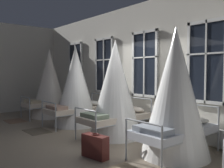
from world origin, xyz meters
TOP-DOWN VIEW (x-y plane):
  - ground at (0.00, 0.00)m, footprint 20.78×20.78m
  - back_wall_with_windows at (0.00, 1.44)m, footprint 11.39×0.10m
  - window_bank at (0.00, 1.32)m, footprint 8.24×0.10m
  - cot_first at (-3.67, 0.26)m, footprint 1.35×1.86m
  - cot_second at (-1.85, 0.26)m, footprint 1.35×1.88m
  - cot_third at (-0.05, 0.32)m, footprint 1.35×1.87m
  - cot_fourth at (1.78, 0.30)m, footprint 1.35×1.86m
  - rug_first at (-3.65, -1.01)m, footprint 0.80×0.56m
  - rug_second at (-1.83, -1.01)m, footprint 0.81×0.57m
  - suitcase_dark at (0.89, -0.98)m, footprint 0.58×0.30m

SIDE VIEW (x-z plane):
  - ground at x=0.00m, z-range 0.00..0.00m
  - rug_first at x=-3.65m, z-range 0.00..0.01m
  - rug_second at x=-1.83m, z-range 0.00..0.01m
  - suitcase_dark at x=0.89m, z-range -0.01..0.46m
  - window_bank at x=0.00m, z-range -0.30..2.40m
  - cot_second at x=-1.85m, z-range -0.04..2.39m
  - cot_third at x=-0.05m, z-range -0.04..2.40m
  - cot_first at x=-3.67m, z-range -0.05..2.42m
  - cot_fourth at x=1.78m, z-range -0.05..2.47m
  - back_wall_with_windows at x=0.00m, z-range 0.00..3.57m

